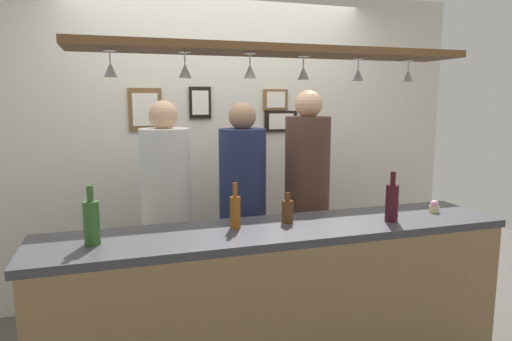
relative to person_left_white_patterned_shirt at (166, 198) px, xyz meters
The scene contains 21 objects.
back_wall 0.92m from the person_left_white_patterned_shirt, 51.07° to the left, with size 4.40×0.06×2.60m, color silver.
bar_counter 1.13m from the person_left_white_patterned_shirt, 59.05° to the right, with size 2.70×0.55×0.97m.
overhead_glass_rack 1.30m from the person_left_white_patterned_shirt, 52.48° to the right, with size 2.20×0.36×0.04m, color brown.
hanging_wineglass_far_left 1.12m from the person_left_white_patterned_shirt, 115.63° to the right, with size 0.07×0.07×0.13m.
hanging_wineglass_left 1.09m from the person_left_white_patterned_shirt, 87.02° to the right, with size 0.07×0.07×0.13m.
hanging_wineglass_center_left 1.18m from the person_left_white_patterned_shirt, 63.81° to the right, with size 0.07×0.07×0.13m.
hanging_wineglass_center 1.29m from the person_left_white_patterned_shirt, 44.86° to the right, with size 0.07×0.07×0.13m.
hanging_wineglass_center_right 1.51m from the person_left_white_patterned_shirt, 31.38° to the right, with size 0.07×0.07×0.13m.
hanging_wineglass_right 1.78m from the person_left_white_patterned_shirt, 24.46° to the right, with size 0.07×0.07×0.13m.
person_left_white_patterned_shirt is the anchor object (origin of this frame).
person_middle_navy_shirt 0.55m from the person_left_white_patterned_shirt, ahead, with size 0.34×0.34×1.66m.
person_right_brown_shirt 1.06m from the person_left_white_patterned_shirt, ahead, with size 0.34×0.34×1.75m.
bottle_beer_amber_tall 0.77m from the person_left_white_patterned_shirt, 66.91° to the right, with size 0.06×0.06×0.26m.
bottle_wine_dark_red 1.50m from the person_left_white_patterned_shirt, 34.87° to the right, with size 0.08×0.08×0.30m.
bottle_champagne_green 0.90m from the person_left_white_patterned_shirt, 120.49° to the right, with size 0.08×0.08×0.30m.
bottle_beer_brown_stubby 0.93m from the person_left_white_patterned_shirt, 47.66° to the right, with size 0.07×0.07×0.18m.
cupcake 1.78m from the person_left_white_patterned_shirt, 24.84° to the right, with size 0.06×0.06×0.08m.
picture_frame_crest 0.98m from the person_left_white_patterned_shirt, 59.70° to the left, with size 0.18×0.02×0.26m.
picture_frame_caricature 0.87m from the person_left_white_patterned_shirt, 96.41° to the left, with size 0.26×0.02×0.34m.
picture_frame_upper_small 1.39m from the person_left_white_patterned_shirt, 31.60° to the left, with size 0.22×0.02×0.18m.
picture_frame_lower_pair 1.35m from the person_left_white_patterned_shirt, 30.39° to the left, with size 0.30×0.02×0.18m.
Camera 1 is at (-0.89, -2.68, 1.68)m, focal length 31.74 mm.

